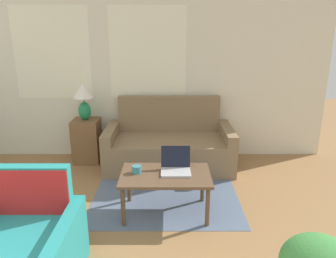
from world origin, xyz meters
TOP-DOWN VIEW (x-y plane):
  - wall_back at (-0.00, 3.81)m, footprint 6.49×0.06m
  - rug at (0.87, 2.69)m, footprint 1.68×1.91m
  - couch at (0.91, 3.37)m, footprint 1.76×0.87m
  - armchair at (-0.21, 1.06)m, footprint 0.83×0.84m
  - side_table at (-0.30, 3.52)m, footprint 0.37×0.37m
  - table_lamp at (-0.30, 3.52)m, footprint 0.28×0.28m
  - coffee_table at (0.87, 2.08)m, footprint 0.93×0.59m
  - laptop at (0.98, 2.15)m, footprint 0.31×0.29m
  - cup_navy at (0.57, 2.11)m, footprint 0.10×0.10m

SIDE VIEW (x-z plane):
  - rug at x=0.87m, z-range 0.00..0.01m
  - armchair at x=-0.21m, z-range -0.16..0.69m
  - couch at x=0.91m, z-range -0.20..0.75m
  - side_table at x=-0.30m, z-range 0.00..0.63m
  - coffee_table at x=0.87m, z-range 0.17..0.62m
  - cup_navy at x=0.57m, z-range 0.45..0.53m
  - laptop at x=0.98m, z-range 0.38..0.63m
  - table_lamp at x=-0.30m, z-range 0.70..1.22m
  - wall_back at x=0.00m, z-range 0.01..2.61m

